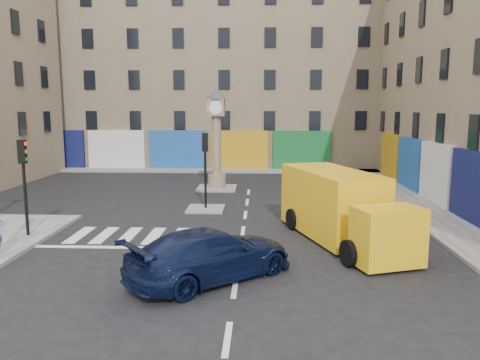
# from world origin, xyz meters

# --- Properties ---
(ground) EXTENTS (120.00, 120.00, 0.00)m
(ground) POSITION_xyz_m (0.00, 0.00, 0.00)
(ground) COLOR black
(ground) RESTS_ON ground
(sidewalk_right) EXTENTS (2.60, 30.00, 0.15)m
(sidewalk_right) POSITION_xyz_m (8.70, 10.00, 0.07)
(sidewalk_right) COLOR gray
(sidewalk_right) RESTS_ON ground
(sidewalk_far) EXTENTS (32.00, 2.40, 0.15)m
(sidewalk_far) POSITION_xyz_m (-4.00, 22.20, 0.07)
(sidewalk_far) COLOR gray
(sidewalk_far) RESTS_ON ground
(island_near) EXTENTS (1.80, 1.80, 0.12)m
(island_near) POSITION_xyz_m (-2.00, 8.00, 0.06)
(island_near) COLOR gray
(island_near) RESTS_ON ground
(island_far) EXTENTS (2.40, 2.40, 0.12)m
(island_far) POSITION_xyz_m (-2.00, 14.00, 0.06)
(island_far) COLOR gray
(island_far) RESTS_ON ground
(building_far) EXTENTS (32.00, 10.00, 17.00)m
(building_far) POSITION_xyz_m (-4.00, 28.00, 8.50)
(building_far) COLOR #7E6B54
(building_far) RESTS_ON ground
(traffic_light_left_far) EXTENTS (0.28, 0.22, 3.70)m
(traffic_light_left_far) POSITION_xyz_m (-8.30, 2.60, 2.62)
(traffic_light_left_far) COLOR black
(traffic_light_left_far) RESTS_ON sidewalk_left
(traffic_light_island) EXTENTS (0.28, 0.22, 3.70)m
(traffic_light_island) POSITION_xyz_m (-2.00, 8.00, 2.59)
(traffic_light_island) COLOR black
(traffic_light_island) RESTS_ON island_near
(clock_pillar) EXTENTS (1.20, 1.20, 6.10)m
(clock_pillar) POSITION_xyz_m (-2.00, 14.00, 3.55)
(clock_pillar) COLOR #8F765E
(clock_pillar) RESTS_ON island_far
(navy_sedan) EXTENTS (5.36, 5.06, 1.52)m
(navy_sedan) POSITION_xyz_m (-0.74, -1.37, 0.76)
(navy_sedan) COLOR black
(navy_sedan) RESTS_ON ground
(yellow_van) EXTENTS (4.28, 7.50, 2.62)m
(yellow_van) POSITION_xyz_m (3.73, 2.88, 1.30)
(yellow_van) COLOR #EAAF13
(yellow_van) RESTS_ON ground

